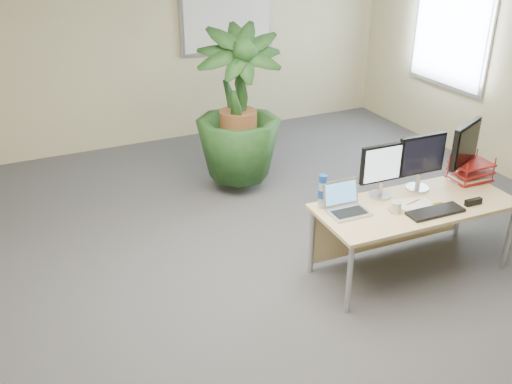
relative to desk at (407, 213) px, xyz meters
name	(u,v)px	position (x,y,z in m)	size (l,w,h in m)	color
floor	(286,311)	(-1.22, -0.15, -0.51)	(8.00, 8.00, 0.00)	#46454A
back_wall	(137,40)	(-1.22, 3.85, 0.84)	(7.00, 0.04, 2.70)	beige
whiteboard	(227,17)	(-0.02, 3.82, 1.04)	(1.30, 0.04, 0.95)	#A1A1A5
window	(452,24)	(2.25, 2.15, 1.04)	(0.04, 1.30, 1.55)	#A1A1A5
desk	(407,213)	(0.00, 0.00, 0.00)	(1.69, 0.77, 0.64)	#D6B07E
floor_plant	(238,124)	(-0.66, 2.03, 0.24)	(0.84, 0.84, 1.50)	#163D19
monitor_left	(383,167)	(-0.18, 0.15, 0.40)	(0.42, 0.19, 0.46)	#AEAEB2
monitor_right	(421,159)	(0.19, 0.12, 0.41)	(0.44, 0.20, 0.49)	#AEAEB2
monitor_dark	(465,148)	(0.64, 0.10, 0.44)	(0.46, 0.24, 0.54)	#AEAEB2
laptop	(345,204)	(-0.59, 0.06, 0.19)	(0.33, 0.29, 0.23)	#B9B8BD
keyboard	(435,212)	(0.03, -0.28, 0.14)	(0.47, 0.16, 0.03)	black
coffee_mug	(396,207)	(-0.25, -0.14, 0.18)	(0.12, 0.08, 0.09)	beige
spiral_notebook	(415,204)	(-0.02, -0.10, 0.14)	(0.28, 0.21, 0.01)	white
orange_pen	(413,202)	(-0.02, -0.08, 0.15)	(0.01, 0.01, 0.15)	orange
yellow_highlighter	(436,203)	(0.15, -0.16, 0.14)	(0.01, 0.01, 0.11)	yellow
water_bottle	(322,192)	(-0.73, 0.19, 0.27)	(0.07, 0.07, 0.28)	silver
letter_tray	(470,172)	(0.73, 0.08, 0.20)	(0.35, 0.27, 0.16)	maroon
stapler	(473,202)	(0.41, -0.30, 0.16)	(0.15, 0.04, 0.05)	black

